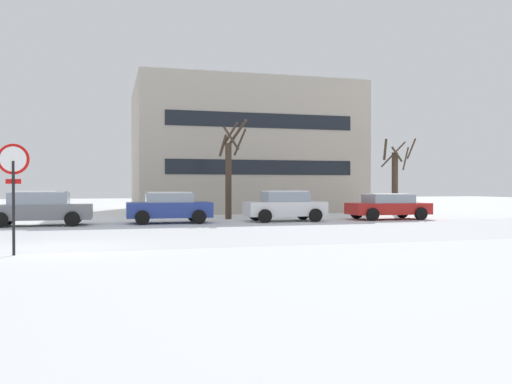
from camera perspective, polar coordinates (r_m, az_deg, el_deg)
ground_plane at (r=15.68m, az=-20.85°, el=-5.68°), size 120.00×120.00×0.00m
road_surface at (r=19.22m, az=-19.82°, el=-4.50°), size 80.00×9.14×0.00m
stop_sign at (r=14.44m, az=-24.51°, el=1.47°), size 0.76×0.09×2.76m
parked_car_gray at (r=24.82m, az=-22.13°, el=-1.61°), size 4.35×2.03×1.49m
parked_car_blue at (r=24.87m, az=-9.27°, el=-1.61°), size 3.87×2.05×1.44m
parked_car_white at (r=25.90m, az=3.09°, el=-1.47°), size 3.86×2.05×1.49m
parked_car_red at (r=28.12m, az=13.94°, el=-1.46°), size 4.11×2.08×1.32m
tree_far_right at (r=27.63m, az=-2.87°, el=2.28°), size 1.54×1.55×5.19m
tree_far_mid at (r=32.58m, az=14.65°, el=1.44°), size 2.14×2.23×4.57m
building_far_right at (r=38.01m, az=-1.72°, el=4.58°), size 14.64×11.34×8.64m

